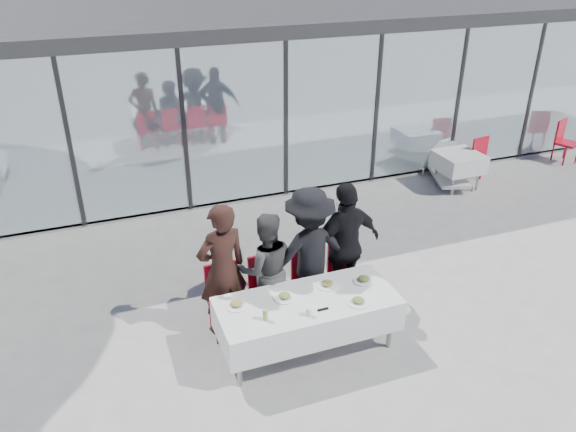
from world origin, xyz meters
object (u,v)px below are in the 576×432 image
object	(u,v)px
spare_table_right	(458,162)
juice_bottle	(265,315)
plate_b	(285,297)
plate_c	(327,284)
diner_chair_d	(345,270)
plate_a	(236,305)
plate_d	(364,280)
spare_chair_b	(475,155)
diner_a	(222,270)
diner_chair_a	(224,295)
diner_d	(346,245)
lounger	(446,169)
diner_chair_c	(309,278)
spare_chair_a	(564,139)
diner_chair_b	(266,287)
plate_extra	(358,301)
diner_b	(266,269)
folded_eyeglasses	(323,309)
diner_c	(309,252)
dining_table	(307,314)

from	to	relation	value
spare_table_right	juice_bottle	bearing A→B (deg)	-145.16
plate_b	plate_c	xyz separation A→B (m)	(0.61, 0.07, 0.00)
diner_chair_d	plate_a	bearing A→B (deg)	-162.00
plate_d	spare_chair_b	bearing A→B (deg)	39.09
diner_a	plate_b	xyz separation A→B (m)	(0.62, -0.62, -0.16)
diner_chair_a	diner_chair_d	size ratio (longest dim) A/B	1.00
diner_d	plate_d	size ratio (longest dim) A/B	6.71
diner_a	lounger	size ratio (longest dim) A/B	1.29
diner_chair_c	juice_bottle	xyz separation A→B (m)	(-0.94, -0.93, 0.28)
plate_a	spare_chair_a	bearing A→B (deg)	23.28
diner_chair_b	diner_chair_c	xyz separation A→B (m)	(0.62, 0.00, 0.00)
plate_extra	diner_chair_b	bearing A→B (deg)	129.85
diner_b	juice_bottle	size ratio (longest dim) A/B	11.40
plate_a	diner_chair_d	bearing A→B (deg)	18.00
spare_chair_a	folded_eyeglasses	bearing A→B (deg)	-151.73
diner_chair_a	lounger	xyz separation A→B (m)	(5.72, 3.23, -0.28)
diner_chair_a	lounger	world-z (taller)	diner_chair_a
plate_a	spare_chair_b	xyz separation A→B (m)	(6.26, 3.65, -0.24)
juice_bottle	lounger	size ratio (longest dim) A/B	0.10
diner_chair_b	plate_a	distance (m)	0.84
diner_d	spare_table_right	distance (m)	4.89
diner_c	plate_a	size ratio (longest dim) A/B	6.72
diner_chair_b	diner_c	world-z (taller)	diner_c
diner_a	diner_chair_c	distance (m)	1.27
plate_c	plate_d	size ratio (longest dim) A/B	1.00
diner_b	diner_c	xyz separation A→B (m)	(0.62, 0.00, 0.13)
diner_a	diner_c	xyz separation A→B (m)	(1.21, 0.00, 0.00)
diner_chair_d	dining_table	bearing A→B (deg)	-139.40
plate_extra	diner_c	bearing A→B (deg)	102.71
dining_table	diner_d	distance (m)	1.22
diner_chair_c	juice_bottle	world-z (taller)	diner_chair_c
plate_a	plate_extra	xyz separation A→B (m)	(1.42, -0.46, 0.00)
diner_d	spare_chair_a	xyz separation A→B (m)	(7.10, 3.23, -0.40)
plate_d	plate_extra	xyz separation A→B (m)	(-0.28, -0.40, 0.00)
diner_chair_a	plate_a	distance (m)	0.61
dining_table	plate_a	bearing A→B (deg)	167.80
diner_a	plate_d	world-z (taller)	diner_a
plate_extra	spare_table_right	distance (m)	5.77
plate_a	dining_table	bearing A→B (deg)	-12.20
spare_chair_a	spare_chair_b	distance (m)	2.58
spare_chair_a	diner_chair_c	bearing A→B (deg)	-157.05
dining_table	lounger	distance (m)	6.27
diner_chair_b	diner_c	distance (m)	0.74
spare_table_right	plate_c	bearing A→B (deg)	-142.75
plate_extra	plate_b	bearing A→B (deg)	153.57
lounger	plate_c	bearing A→B (deg)	-139.88
spare_table_right	lounger	world-z (taller)	spare_table_right
diner_chair_a	plate_d	bearing A→B (deg)	-19.76
lounger	spare_chair_b	bearing A→B (deg)	-14.42
diner_b	diner_chair_c	distance (m)	0.68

